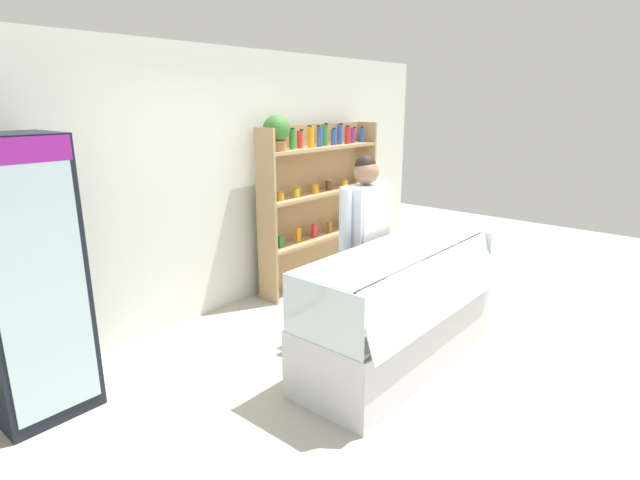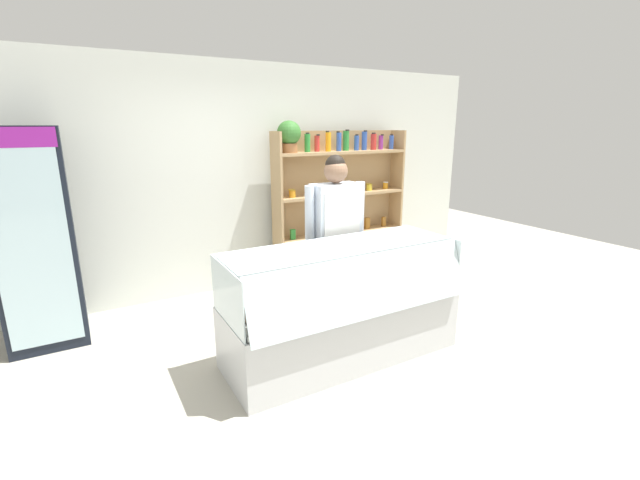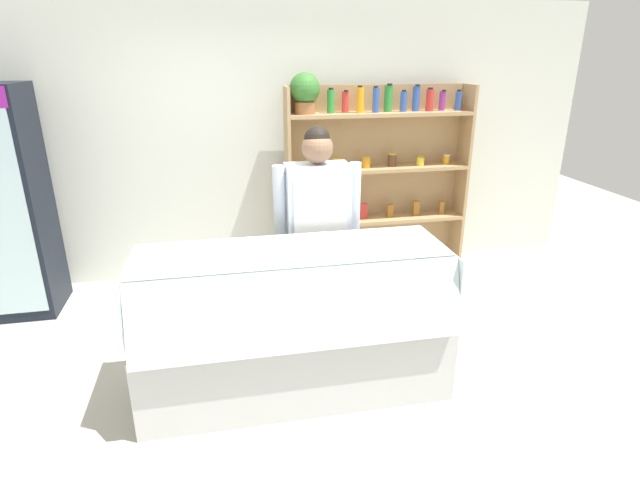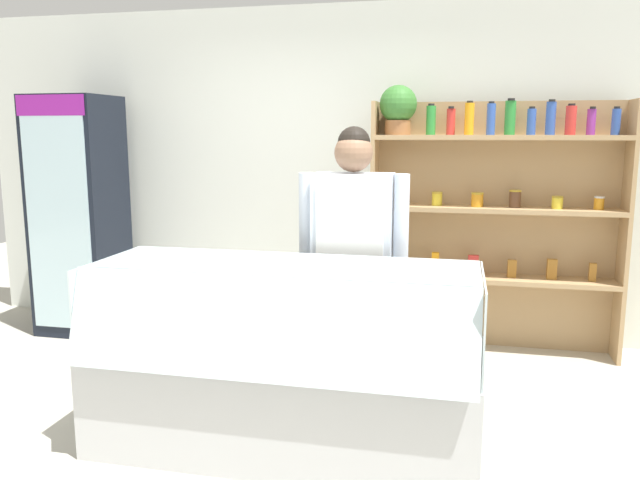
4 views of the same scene
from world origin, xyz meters
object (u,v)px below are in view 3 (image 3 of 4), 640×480
drinks_fridge (4,205)px  shop_clerk (318,220)px  deli_display_case (294,347)px  shelving_unit (368,163)px

drinks_fridge → shop_clerk: size_ratio=1.15×
deli_display_case → shop_clerk: bearing=63.6°
shop_clerk → drinks_fridge: bearing=157.3°
deli_display_case → drinks_fridge: bearing=144.3°
shelving_unit → deli_display_case: shelving_unit is taller
shelving_unit → shop_clerk: size_ratio=1.18×
drinks_fridge → shelving_unit: 3.30m
shelving_unit → deli_display_case: bearing=-119.5°
drinks_fridge → deli_display_case: size_ratio=0.97×
shelving_unit → deli_display_case: 2.30m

